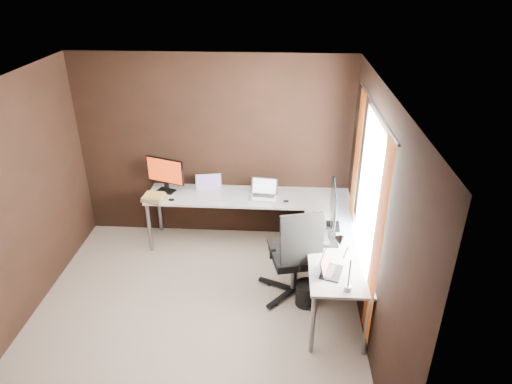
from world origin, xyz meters
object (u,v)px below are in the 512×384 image
book_stack (154,197)px  desk_lamp (343,257)px  laptop_black_big (322,234)px  monitor_left (165,173)px  laptop_silver (264,193)px  office_chair (295,271)px  wastebasket (306,294)px  laptop_white (209,189)px  monitor_right (333,205)px  laptop_black_small (329,269)px  drawer_pedestal (321,241)px

book_stack → desk_lamp: desk_lamp is taller
laptop_black_big → monitor_left: bearing=60.7°
laptop_silver → office_chair: bearing=-62.7°
monitor_left → laptop_silver: monitor_left is taller
monitor_left → wastebasket: monitor_left is taller
laptop_white → wastebasket: laptop_white is taller
monitor_right → laptop_white: monitor_right is taller
laptop_black_small → book_stack: bearing=73.1°
drawer_pedestal → monitor_left: 2.21m
office_chair → desk_lamp: bearing=-75.1°
laptop_white → laptop_black_big: laptop_black_big is taller
laptop_black_big → book_stack: 2.22m
laptop_white → laptop_silver: size_ratio=1.00×
laptop_black_big → desk_lamp: 0.87m
laptop_white → laptop_silver: 0.73m
drawer_pedestal → laptop_silver: size_ratio=1.60×
laptop_silver → laptop_black_small: laptop_silver is taller
laptop_silver → office_chair: size_ratio=0.32×
drawer_pedestal → book_stack: bearing=176.0°
drawer_pedestal → monitor_right: size_ratio=0.97×
monitor_right → office_chair: bearing=132.2°
laptop_white → wastebasket: size_ratio=1.33×
monitor_right → office_chair: (-0.41, -0.34, -0.67)m
drawer_pedestal → laptop_white: (-1.48, 0.42, 0.48)m
monitor_left → monitor_right: bearing=-1.1°
monitor_right → laptop_silver: size_ratio=1.66×
drawer_pedestal → monitor_left: size_ratio=1.16×
drawer_pedestal → laptop_black_small: bearing=-91.8°
laptop_white → monitor_left: bearing=169.3°
laptop_black_big → book_stack: bearing=68.2°
monitor_right → laptop_black_small: 0.91m
laptop_black_big → wastebasket: laptop_black_big is taller
desk_lamp → laptop_white: bearing=150.4°
laptop_silver → desk_lamp: 1.98m
laptop_black_big → desk_lamp: size_ratio=0.70×
monitor_right → monitor_left: bearing=72.0°
laptop_white → book_stack: size_ratio=1.16×
monitor_right → desk_lamp: (-0.01, -1.07, 0.05)m
monitor_left → laptop_black_big: (1.99, -1.04, -0.21)m
monitor_right → laptop_black_big: size_ratio=1.65×
monitor_left → book_stack: (-0.10, -0.28, -0.22)m
monitor_right → office_chair: size_ratio=0.53×
drawer_pedestal → laptop_black_big: (-0.06, -0.62, 0.48)m
laptop_black_small → office_chair: size_ratio=0.27×
drawer_pedestal → monitor_left: (-2.05, 0.43, 0.69)m
laptop_black_small → monitor_right: bearing=9.6°
drawer_pedestal → wastebasket: bearing=-104.0°
monitor_left → monitor_right: size_ratio=0.83×
monitor_right → book_stack: monitor_right is taller
drawer_pedestal → office_chair: bearing=-116.2°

